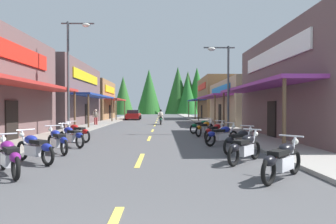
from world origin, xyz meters
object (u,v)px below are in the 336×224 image
motorcycle_parked_right_5 (205,128)px  motorcycle_parked_left_3 (71,136)px  streetlamp_right (224,76)px  rider_cruising_lead (161,118)px  motorcycle_parked_right_0 (282,160)px  motorcycle_parked_left_1 (35,148)px  motorcycle_parked_right_3 (222,135)px  motorcycle_parked_right_1 (245,147)px  pedestrian_by_shop (96,116)px  parked_car_curbside (133,115)px  motorcycle_parked_left_4 (77,132)px  motorcycle_parked_left_2 (57,140)px  motorcycle_parked_right_4 (215,131)px  motorcycle_parked_left_0 (9,156)px  motorcycle_parked_right_6 (202,126)px  streetlamp_left (73,63)px  motorcycle_parked_right_2 (240,140)px

motorcycle_parked_right_5 → motorcycle_parked_left_3: size_ratio=1.05×
streetlamp_right → rider_cruising_lead: 11.57m
motorcycle_parked_right_0 → motorcycle_parked_left_1: bearing=119.5°
motorcycle_parked_right_3 → motorcycle_parked_right_5: bearing=58.4°
motorcycle_parked_left_1 → motorcycle_parked_right_1: bearing=-144.2°
pedestrian_by_shop → parked_car_curbside: bearing=136.7°
motorcycle_parked_right_0 → motorcycle_parked_left_4: same height
streetlamp_right → motorcycle_parked_left_4: bearing=-156.2°
rider_cruising_lead → motorcycle_parked_left_2: bearing=165.6°
motorcycle_parked_right_4 → motorcycle_parked_left_3: bearing=148.6°
motorcycle_parked_left_3 → motorcycle_parked_right_5: bearing=-103.9°
motorcycle_parked_left_0 → motorcycle_parked_left_1: size_ratio=0.96×
motorcycle_parked_right_1 → motorcycle_parked_left_3: bearing=104.1°
motorcycle_parked_left_2 → motorcycle_parked_right_5: bearing=-86.2°
motorcycle_parked_left_0 → motorcycle_parked_right_1: bearing=-117.4°
motorcycle_parked_right_1 → rider_cruising_lead: (-2.76, 19.45, 0.17)m
streetlamp_right → motorcycle_parked_left_0: bearing=-126.9°
motorcycle_parked_left_3 → motorcycle_parked_left_4: 1.81m
motorcycle_parked_right_1 → motorcycle_parked_left_3: same height
parked_car_curbside → motorcycle_parked_left_4: bearing=178.7°
motorcycle_parked_right_6 → motorcycle_parked_left_3: 9.13m
motorcycle_parked_right_5 → motorcycle_parked_left_2: 9.04m
motorcycle_parked_left_3 → pedestrian_by_shop: (-2.26, 13.80, 0.42)m
parked_car_curbside → motorcycle_parked_left_2: bearing=179.4°
motorcycle_parked_right_5 → parked_car_curbside: (-6.74, 22.46, 0.20)m
motorcycle_parked_right_6 → motorcycle_parked_right_3: bearing=-123.9°
motorcycle_parked_right_5 → motorcycle_parked_right_6: (0.06, 1.69, 0.00)m
streetlamp_right → motorcycle_parked_left_1: (-7.95, -9.02, -3.27)m
motorcycle_parked_left_2 → streetlamp_left: bearing=-26.2°
motorcycle_parked_left_1 → parked_car_curbside: size_ratio=0.41×
motorcycle_parked_right_3 → motorcycle_parked_right_0: bearing=-122.4°
motorcycle_parked_right_3 → motorcycle_parked_left_3: (-6.79, -0.35, 0.00)m
motorcycle_parked_left_1 → motorcycle_parked_left_2: same height
motorcycle_parked_right_4 → motorcycle_parked_left_0: size_ratio=0.98×
streetlamp_left → motorcycle_parked_right_2: size_ratio=4.22×
motorcycle_parked_right_6 → pedestrian_by_shop: size_ratio=1.15×
motorcycle_parked_right_0 → parked_car_curbside: (-7.03, 32.64, 0.20)m
rider_cruising_lead → streetlamp_left: bearing=152.5°
motorcycle_parked_right_4 → motorcycle_parked_right_6: (-0.12, 4.00, 0.00)m
motorcycle_parked_left_1 → rider_cruising_lead: rider_cruising_lead is taller
streetlamp_right → motorcycle_parked_right_0: streetlamp_right is taller
motorcycle_parked_left_2 → motorcycle_parked_left_4: same height
motorcycle_parked_right_4 → motorcycle_parked_left_4: bearing=134.0°
motorcycle_parked_right_5 → rider_cruising_lead: rider_cruising_lead is taller
streetlamp_left → motorcycle_parked_left_0: size_ratio=4.07×
streetlamp_right → motorcycle_parked_left_4: streetlamp_right is taller
motorcycle_parked_right_3 → motorcycle_parked_right_6: bearing=57.2°
motorcycle_parked_right_6 → motorcycle_parked_left_1: 11.80m
streetlamp_right → motorcycle_parked_right_4: size_ratio=3.39×
motorcycle_parked_right_4 → parked_car_curbside: size_ratio=0.39×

